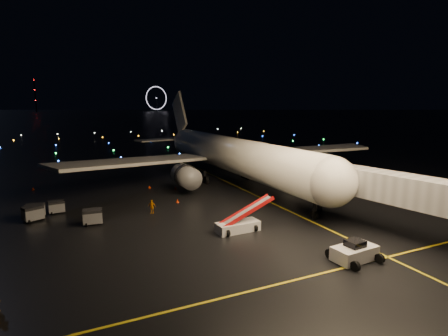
{
  "coord_description": "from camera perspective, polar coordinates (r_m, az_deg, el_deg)",
  "views": [
    {
      "loc": [
        -13.63,
        -30.68,
        13.48
      ],
      "look_at": [
        5.84,
        12.0,
        5.0
      ],
      "focal_mm": 28.0,
      "sensor_mm": 36.0,
      "label": 1
    }
  ],
  "objects": [
    {
      "name": "safety_cone_1",
      "position": [
        58.69,
        -12.06,
        -3.01
      ],
      "size": [
        0.46,
        0.46,
        0.51
      ],
      "primitive_type": "cone",
      "rotation": [
        0.0,
        0.0,
        -0.03
      ],
      "color": "#F13404",
      "rests_on": "ground"
    },
    {
      "name": "safety_cone_2",
      "position": [
        57.35,
        -7.95,
        -3.2
      ],
      "size": [
        0.56,
        0.56,
        0.48
      ],
      "primitive_type": "cone",
      "rotation": [
        0.0,
        0.0,
        0.44
      ],
      "color": "#F13404",
      "rests_on": "ground"
    },
    {
      "name": "baggage_cart_3",
      "position": [
        47.16,
        -28.75,
        -6.55
      ],
      "size": [
        2.49,
        2.18,
        1.76
      ],
      "primitive_type": "cube",
      "rotation": [
        0.0,
        0.0,
        0.43
      ],
      "color": "gray",
      "rests_on": "ground"
    },
    {
      "name": "lane_cross",
      "position": [
        26.15,
        -1.72,
        -20.77
      ],
      "size": [
        60.0,
        0.25,
        0.02
      ],
      "primitive_type": "cube",
      "color": "gold",
      "rests_on": "ground"
    },
    {
      "name": "ground",
      "position": [
        331.24,
        -22.32,
        7.16
      ],
      "size": [
        2000.0,
        2000.0,
        0.0
      ],
      "primitive_type": "plane",
      "color": "black",
      "rests_on": "ground"
    },
    {
      "name": "baggage_cart_0",
      "position": [
        42.99,
        -20.65,
        -7.47
      ],
      "size": [
        2.17,
        1.59,
        1.77
      ],
      "primitive_type": "cube",
      "rotation": [
        0.0,
        0.0,
        -0.06
      ],
      "color": "gray",
      "rests_on": "ground"
    },
    {
      "name": "crew_c",
      "position": [
        45.09,
        -11.71,
        -6.18
      ],
      "size": [
        1.11,
        0.96,
        1.79
      ],
      "primitive_type": "imported",
      "rotation": [
        0.0,
        0.0,
        -0.61
      ],
      "color": "orange",
      "rests_on": "ground"
    },
    {
      "name": "pushback_tug",
      "position": [
        33.39,
        20.54,
        -12.49
      ],
      "size": [
        4.12,
        2.38,
        1.89
      ],
      "primitive_type": "cube",
      "rotation": [
        0.0,
        0.0,
        0.08
      ],
      "color": "silver",
      "rests_on": "ground"
    },
    {
      "name": "radio_mast",
      "position": [
        772.3,
        -28.46,
        10.41
      ],
      "size": [
        1.8,
        1.8,
        64.0
      ],
      "primitive_type": "cylinder",
      "color": "black",
      "rests_on": "ground"
    },
    {
      "name": "baggage_cart_2",
      "position": [
        49.14,
        -25.68,
        -5.77
      ],
      "size": [
        1.98,
        1.5,
        1.56
      ],
      "primitive_type": "cube",
      "rotation": [
        0.0,
        0.0,
        0.12
      ],
      "color": "gray",
      "rests_on": "ground"
    },
    {
      "name": "airliner",
      "position": [
        63.19,
        -0.3,
        5.57
      ],
      "size": [
        60.15,
        57.28,
        16.66
      ],
      "primitive_type": null,
      "rotation": [
        0.0,
        0.0,
        0.02
      ],
      "color": "silver",
      "rests_on": "ground"
    },
    {
      "name": "belt_loader",
      "position": [
        37.92,
        2.27,
        -7.89
      ],
      "size": [
        7.02,
        2.18,
        3.37
      ],
      "primitive_type": null,
      "rotation": [
        0.0,
        0.0,
        0.04
      ],
      "color": "silver",
      "rests_on": "ground"
    },
    {
      "name": "safety_cone_3",
      "position": [
        63.87,
        -28.73,
        -2.98
      ],
      "size": [
        0.49,
        0.49,
        0.52
      ],
      "primitive_type": "cone",
      "rotation": [
        0.0,
        0.0,
        -0.08
      ],
      "color": "#F13404",
      "rests_on": "ground"
    },
    {
      "name": "lane_centre",
      "position": [
        54.08,
        4.64,
        -4.21
      ],
      "size": [
        0.25,
        80.0,
        0.02
      ],
      "primitive_type": "cube",
      "color": "gold",
      "rests_on": "ground"
    },
    {
      "name": "safety_cone_0",
      "position": [
        49.6,
        -7.61,
        -5.31
      ],
      "size": [
        0.46,
        0.46,
        0.52
      ],
      "primitive_type": "cone",
      "rotation": [
        0.0,
        0.0,
        -0.01
      ],
      "color": "#F13404",
      "rests_on": "ground"
    },
    {
      "name": "ferris_wheel",
      "position": [
        772.91,
        -10.97,
        11.0
      ],
      "size": [
        49.33,
        16.8,
        52.0
      ],
      "primitive_type": null,
      "rotation": [
        0.0,
        0.0,
        0.26
      ],
      "color": "black",
      "rests_on": "ground"
    },
    {
      "name": "taxiway_lights",
      "position": [
        138.0,
        -18.78,
        4.17
      ],
      "size": [
        164.0,
        92.0,
        0.36
      ],
      "primitive_type": null,
      "color": "black",
      "rests_on": "ground"
    },
    {
      "name": "baggage_cart_1",
      "position": [
        48.1,
        -28.49,
        -6.25
      ],
      "size": [
        2.23,
        1.74,
        1.71
      ],
      "primitive_type": "cube",
      "rotation": [
        0.0,
        0.0,
        -0.18
      ],
      "color": "gray",
      "rests_on": "ground"
    }
  ]
}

